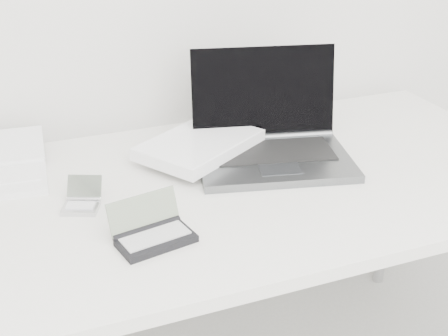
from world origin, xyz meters
name	(u,v)px	position (x,y,z in m)	size (l,w,h in m)	color
desk	(229,199)	(0.00, 1.55, 0.68)	(1.60, 0.80, 0.73)	white
laptop_large	(243,142)	(0.08, 1.67, 0.77)	(0.57, 0.45, 0.26)	#55585A
pda_silver	(82,202)	(-0.35, 1.56, 0.74)	(0.11, 0.11, 0.06)	silver
palmtop_charcoal	(152,233)	(-0.24, 1.37, 0.75)	(0.17, 0.13, 0.08)	black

